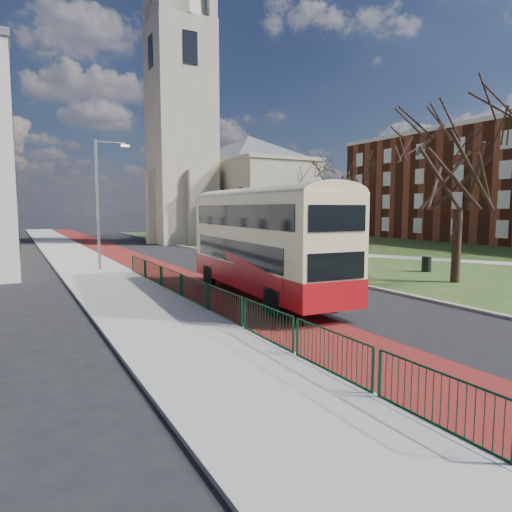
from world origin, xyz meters
TOP-DOWN VIEW (x-y plane):
  - ground at (0.00, 0.00)m, footprint 160.00×160.00m
  - road_carriageway at (1.50, 20.00)m, footprint 9.00×120.00m
  - bus_lane at (-1.20, 20.00)m, footprint 3.40×120.00m
  - pavement_west at (-5.00, 20.00)m, footprint 4.00×120.00m
  - kerb_west at (-3.00, 20.00)m, footprint 0.25×120.00m
  - kerb_east at (6.10, 22.00)m, footprint 0.25×80.00m
  - grass_green at (26.00, 22.00)m, footprint 40.00×80.00m
  - footpath at (20.00, 10.00)m, footprint 18.84×32.82m
  - pedestrian_railing at (-2.95, 4.00)m, footprint 0.07×24.00m
  - gothic_church at (12.56, 38.00)m, footprint 16.38×18.00m
  - brick_terrace at (40.00, 20.00)m, footprint 10.30×44.30m
  - streetlamp at (-4.35, 18.00)m, footprint 2.13×0.18m
  - bus at (0.31, 5.46)m, footprint 3.25×11.26m
  - winter_tree_near at (11.19, 4.12)m, footprint 8.43×8.43m
  - winter_tree_far at (19.06, 23.78)m, footprint 7.90×7.90m
  - litter_bin at (13.13, 7.71)m, footprint 0.77×0.77m

SIDE VIEW (x-z plane):
  - ground at x=0.00m, z-range 0.00..0.00m
  - road_carriageway at x=1.50m, z-range 0.00..0.01m
  - bus_lane at x=-1.20m, z-range 0.00..0.01m
  - grass_green at x=26.00m, z-range 0.00..0.04m
  - footpath at x=20.00m, z-range 0.04..0.07m
  - pavement_west at x=-5.00m, z-range 0.00..0.12m
  - kerb_west at x=-3.00m, z-range 0.00..0.13m
  - kerb_east at x=6.10m, z-range 0.00..0.13m
  - litter_bin at x=13.13m, z-range 0.04..1.04m
  - pedestrian_railing at x=-2.95m, z-range -0.01..1.11m
  - bus at x=0.31m, z-range 0.33..4.98m
  - streetlamp at x=-4.35m, z-range 0.59..8.59m
  - winter_tree_far at x=19.06m, z-range 1.80..10.95m
  - brick_terrace at x=40.00m, z-range 0.01..13.51m
  - winter_tree_near at x=11.19m, z-range 1.93..11.77m
  - gothic_church at x=12.56m, z-range -6.87..33.13m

